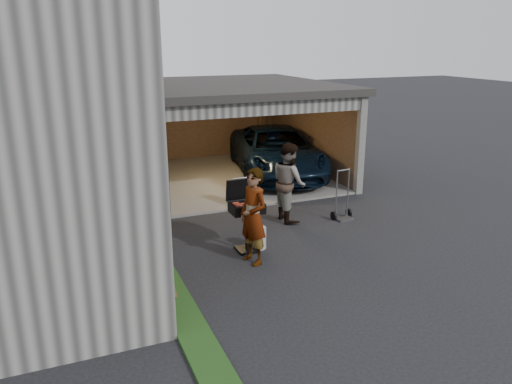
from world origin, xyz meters
The scene contains 10 objects.
ground centered at (0.00, 0.00, 0.00)m, with size 80.00×80.00×0.00m, color black.
groundcover_strip centered at (-2.25, -1.00, 0.03)m, with size 0.50×8.00×0.06m, color #193814.
garage centered at (0.76, 6.79, 1.87)m, with size 6.80×6.30×2.90m.
minivan centered at (2.60, 6.20, 0.73)m, with size 2.41×5.22×1.45m, color black.
woman centered at (-0.50, 0.50, 0.94)m, with size 0.68×0.45×1.88m, color silver.
man centered at (1.18, 2.40, 0.93)m, with size 0.91×0.71×1.87m, color #4D291E.
bbq_grill centered at (-0.41, 1.10, 0.87)m, with size 0.66×0.58×1.46m.
propane_tank centered at (-0.14, 1.08, 0.23)m, with size 0.30×0.30×0.46m, color #BBBCB7.
plywood_panel centered at (-2.34, 0.10, 0.53)m, with size 0.05×0.97×1.08m, color brown.
hand_truck centered at (2.39, 1.92, 0.24)m, with size 0.52×0.41×1.23m.
Camera 1 is at (-3.84, -7.70, 4.14)m, focal length 35.00 mm.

